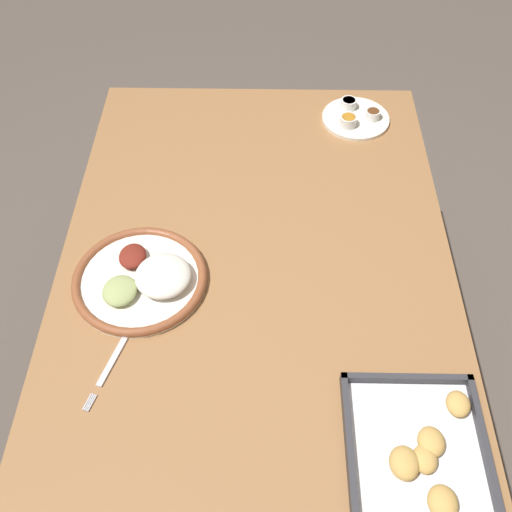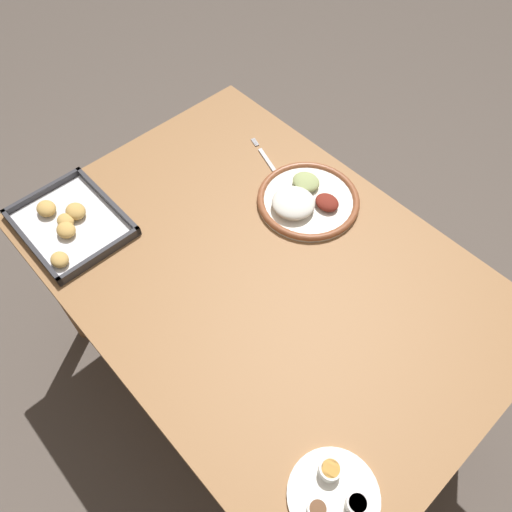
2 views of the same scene
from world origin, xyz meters
name	(u,v)px [view 1 (image 1 of 2)]	position (x,y,z in m)	size (l,w,h in m)	color
ground_plane	(256,396)	(0.00, 0.00, 0.00)	(8.00, 8.00, 0.00)	#564C44
dining_table	(256,281)	(0.00, 0.00, 0.61)	(1.27, 0.89, 0.70)	olive
dinner_plate	(143,278)	(0.08, -0.25, 0.72)	(0.29, 0.29, 0.05)	white
fork	(112,361)	(0.27, -0.28, 0.70)	(0.19, 0.07, 0.00)	silver
saucer_plate	(355,117)	(-0.50, 0.27, 0.71)	(0.19, 0.19, 0.04)	white
baking_tray	(422,458)	(0.46, 0.30, 0.71)	(0.31, 0.25, 0.04)	#333338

